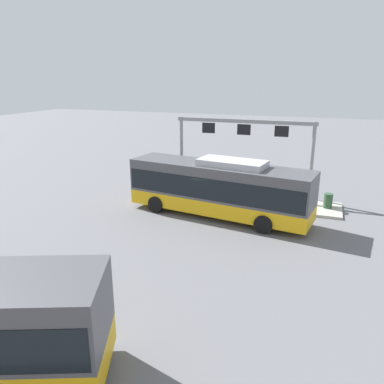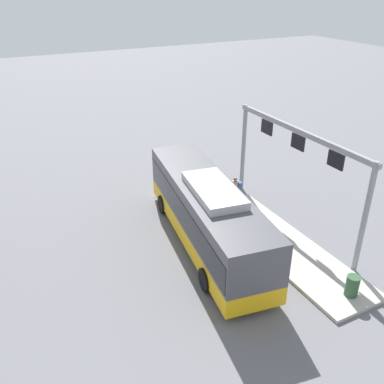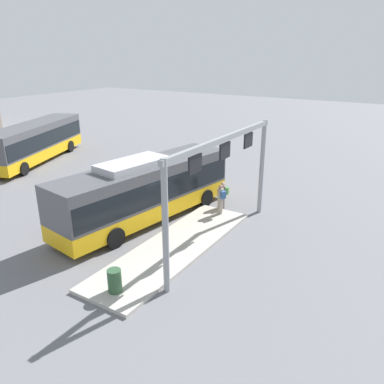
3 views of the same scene
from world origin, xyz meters
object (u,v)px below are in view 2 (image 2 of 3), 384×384
Objects in this scene: trash_bin at (352,286)px; person_boarding at (222,187)px; bus_main at (207,211)px; person_waiting_near at (235,190)px.

person_boarding is at bearing 2.55° from trash_bin.
bus_main is at bearing 37.45° from person_boarding.
trash_bin is at bearing -143.22° from bus_main.
bus_main reaches higher than person_waiting_near.
trash_bin is (-9.41, -0.42, -0.28)m from person_boarding.
person_boarding is 9.43m from trash_bin.
bus_main is 4.06m from person_waiting_near.
trash_bin is (-8.48, -0.09, -0.44)m from person_waiting_near.
person_boarding is (3.36, -2.84, -0.92)m from bus_main.
bus_main reaches higher than person_boarding.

